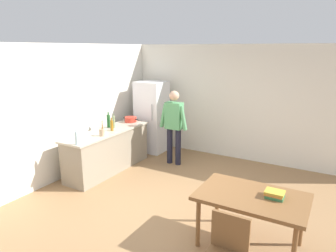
% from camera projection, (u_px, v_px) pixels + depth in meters
% --- Properties ---
extents(ground_plane, '(14.00, 14.00, 0.00)m').
position_uv_depth(ground_plane, '(170.00, 209.00, 5.09)').
color(ground_plane, '#936D47').
extents(wall_back, '(6.40, 0.12, 2.70)m').
position_uv_depth(wall_back, '(232.00, 102.00, 7.27)').
color(wall_back, silver).
rests_on(wall_back, ground_plane).
extents(wall_left, '(0.12, 5.60, 2.70)m').
position_uv_depth(wall_left, '(64.00, 112.00, 6.18)').
color(wall_left, silver).
rests_on(wall_left, ground_plane).
extents(kitchen_counter, '(0.64, 2.20, 0.90)m').
position_uv_depth(kitchen_counter, '(108.00, 150.00, 6.61)').
color(kitchen_counter, gray).
rests_on(kitchen_counter, ground_plane).
extents(refrigerator, '(0.70, 0.67, 1.80)m').
position_uv_depth(refrigerator, '(152.00, 117.00, 7.79)').
color(refrigerator, white).
rests_on(refrigerator, ground_plane).
extents(person, '(0.70, 0.22, 1.70)m').
position_uv_depth(person, '(174.00, 123.00, 6.85)').
color(person, '#1E1E2D').
rests_on(person, ground_plane).
extents(dining_table, '(1.40, 0.90, 0.75)m').
position_uv_depth(dining_table, '(252.00, 200.00, 3.99)').
color(dining_table, brown).
rests_on(dining_table, ground_plane).
extents(chair, '(0.42, 0.42, 0.91)m').
position_uv_depth(chair, '(226.00, 251.00, 3.21)').
color(chair, brown).
rests_on(chair, ground_plane).
extents(cooking_pot, '(0.40, 0.28, 0.12)m').
position_uv_depth(cooking_pot, '(131.00, 119.00, 7.24)').
color(cooking_pot, red).
rests_on(cooking_pot, kitchen_counter).
extents(utensil_jar, '(0.11, 0.11, 0.32)m').
position_uv_depth(utensil_jar, '(102.00, 132.00, 6.09)').
color(utensil_jar, tan).
rests_on(utensil_jar, kitchen_counter).
extents(bottle_vinegar_tall, '(0.06, 0.06, 0.32)m').
position_uv_depth(bottle_vinegar_tall, '(114.00, 122.00, 6.68)').
color(bottle_vinegar_tall, gray).
rests_on(bottle_vinegar_tall, kitchen_counter).
extents(bottle_wine_green, '(0.08, 0.08, 0.34)m').
position_uv_depth(bottle_wine_green, '(109.00, 121.00, 6.74)').
color(bottle_wine_green, '#1E5123').
rests_on(bottle_wine_green, kitchen_counter).
extents(bottle_oil_amber, '(0.06, 0.06, 0.28)m').
position_uv_depth(bottle_oil_amber, '(112.00, 125.00, 6.46)').
color(bottle_oil_amber, '#996619').
rests_on(bottle_oil_amber, kitchen_counter).
extents(bottle_water_clear, '(0.07, 0.07, 0.30)m').
position_uv_depth(bottle_water_clear, '(77.00, 138.00, 5.53)').
color(bottle_water_clear, silver).
rests_on(bottle_water_clear, kitchen_counter).
extents(book_stack, '(0.24, 0.19, 0.09)m').
position_uv_depth(book_stack, '(275.00, 194.00, 3.89)').
color(book_stack, '#387A47').
rests_on(book_stack, dining_table).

